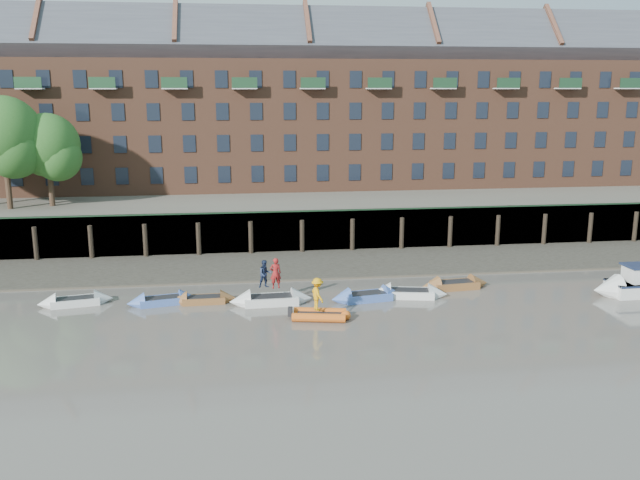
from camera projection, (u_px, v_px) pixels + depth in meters
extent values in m
plane|color=#655E57|center=(391.00, 359.00, 32.46)|extent=(220.00, 220.00, 0.00)
cube|color=#3D382F|center=(335.00, 264.00, 49.86)|extent=(110.00, 8.00, 0.50)
cube|color=#4C4336|center=(342.00, 276.00, 46.58)|extent=(110.00, 1.60, 0.10)
cube|color=#2D2A26|center=(326.00, 230.00, 53.77)|extent=(110.00, 0.80, 3.20)
cylinder|color=black|center=(35.00, 244.00, 50.41)|extent=(0.36, 0.36, 2.60)
cylinder|color=black|center=(91.00, 242.00, 50.92)|extent=(0.36, 0.36, 2.60)
cylinder|color=black|center=(145.00, 241.00, 51.42)|extent=(0.36, 0.36, 2.60)
cylinder|color=black|center=(199.00, 239.00, 51.93)|extent=(0.36, 0.36, 2.60)
cylinder|color=black|center=(251.00, 238.00, 52.44)|extent=(0.36, 0.36, 2.60)
cylinder|color=black|center=(302.00, 236.00, 52.95)|extent=(0.36, 0.36, 2.60)
cylinder|color=black|center=(352.00, 235.00, 53.46)|extent=(0.36, 0.36, 2.60)
cylinder|color=black|center=(402.00, 234.00, 53.97)|extent=(0.36, 0.36, 2.60)
cylinder|color=black|center=(450.00, 232.00, 54.47)|extent=(0.36, 0.36, 2.60)
cylinder|color=black|center=(498.00, 231.00, 54.98)|extent=(0.36, 0.36, 2.60)
cylinder|color=black|center=(544.00, 230.00, 55.49)|extent=(0.36, 0.36, 2.60)
cylinder|color=black|center=(590.00, 228.00, 56.00)|extent=(0.36, 0.36, 2.60)
cylinder|color=black|center=(635.00, 227.00, 56.51)|extent=(0.36, 0.36, 2.60)
cube|color=#264C2D|center=(327.00, 211.00, 53.11)|extent=(110.00, 0.06, 0.10)
cube|color=#5E594D|center=(307.00, 202.00, 66.92)|extent=(110.00, 28.00, 3.20)
cube|color=brown|center=(306.00, 124.00, 66.21)|extent=(80.00, 10.00, 12.00)
cube|color=#42444C|center=(305.00, 48.00, 64.62)|extent=(80.60, 15.56, 15.56)
cube|color=black|center=(16.00, 178.00, 58.98)|extent=(1.10, 0.12, 1.50)
cube|color=black|center=(52.00, 177.00, 59.36)|extent=(1.10, 0.12, 1.50)
cube|color=black|center=(87.00, 177.00, 59.74)|extent=(1.10, 0.12, 1.50)
cube|color=black|center=(122.00, 176.00, 60.12)|extent=(1.10, 0.12, 1.50)
cube|color=black|center=(157.00, 175.00, 60.50)|extent=(1.10, 0.12, 1.50)
cube|color=black|center=(191.00, 175.00, 60.88)|extent=(1.10, 0.12, 1.50)
cube|color=black|center=(224.00, 174.00, 61.26)|extent=(1.10, 0.12, 1.50)
cube|color=black|center=(257.00, 174.00, 61.64)|extent=(1.10, 0.12, 1.50)
cube|color=black|center=(290.00, 173.00, 62.02)|extent=(1.10, 0.12, 1.50)
cube|color=black|center=(323.00, 173.00, 62.41)|extent=(1.10, 0.12, 1.50)
cube|color=black|center=(355.00, 172.00, 62.79)|extent=(1.10, 0.12, 1.50)
cube|color=black|center=(386.00, 172.00, 63.17)|extent=(1.10, 0.12, 1.50)
cube|color=black|center=(417.00, 171.00, 63.55)|extent=(1.10, 0.12, 1.50)
cube|color=black|center=(448.00, 171.00, 63.93)|extent=(1.10, 0.12, 1.50)
cube|color=black|center=(479.00, 170.00, 64.31)|extent=(1.10, 0.12, 1.50)
cube|color=black|center=(509.00, 170.00, 64.69)|extent=(1.10, 0.12, 1.50)
cube|color=black|center=(539.00, 169.00, 65.07)|extent=(1.10, 0.12, 1.50)
cube|color=black|center=(568.00, 169.00, 65.46)|extent=(1.10, 0.12, 1.50)
cube|color=black|center=(597.00, 168.00, 65.84)|extent=(1.10, 0.12, 1.50)
cube|color=black|center=(626.00, 168.00, 66.22)|extent=(1.10, 0.12, 1.50)
cube|color=black|center=(13.00, 145.00, 58.36)|extent=(1.10, 0.12, 1.50)
cube|color=black|center=(49.00, 145.00, 58.74)|extent=(1.10, 0.12, 1.50)
cube|color=black|center=(85.00, 145.00, 59.12)|extent=(1.10, 0.12, 1.50)
cube|color=black|center=(120.00, 144.00, 59.50)|extent=(1.10, 0.12, 1.50)
cube|color=black|center=(155.00, 144.00, 59.88)|extent=(1.10, 0.12, 1.50)
cube|color=black|center=(189.00, 144.00, 60.26)|extent=(1.10, 0.12, 1.50)
cube|color=black|center=(223.00, 143.00, 60.64)|extent=(1.10, 0.12, 1.50)
cube|color=black|center=(257.00, 143.00, 61.03)|extent=(1.10, 0.12, 1.50)
cube|color=black|center=(290.00, 143.00, 61.41)|extent=(1.10, 0.12, 1.50)
cube|color=black|center=(323.00, 142.00, 61.79)|extent=(1.10, 0.12, 1.50)
cube|color=black|center=(355.00, 142.00, 62.17)|extent=(1.10, 0.12, 1.50)
cube|color=black|center=(387.00, 142.00, 62.55)|extent=(1.10, 0.12, 1.50)
cube|color=black|center=(418.00, 141.00, 62.93)|extent=(1.10, 0.12, 1.50)
cube|color=black|center=(450.00, 141.00, 63.31)|extent=(1.10, 0.12, 1.50)
cube|color=black|center=(480.00, 141.00, 63.69)|extent=(1.10, 0.12, 1.50)
cube|color=black|center=(511.00, 140.00, 64.07)|extent=(1.10, 0.12, 1.50)
cube|color=black|center=(541.00, 140.00, 64.46)|extent=(1.10, 0.12, 1.50)
cube|color=black|center=(570.00, 140.00, 64.84)|extent=(1.10, 0.12, 1.50)
cube|color=black|center=(600.00, 139.00, 65.22)|extent=(1.10, 0.12, 1.50)
cube|color=black|center=(629.00, 139.00, 65.60)|extent=(1.10, 0.12, 1.50)
cube|color=black|center=(10.00, 113.00, 57.74)|extent=(1.10, 0.12, 1.50)
cube|color=black|center=(46.00, 112.00, 58.12)|extent=(1.10, 0.12, 1.50)
cube|color=black|center=(82.00, 112.00, 58.50)|extent=(1.10, 0.12, 1.50)
cube|color=black|center=(118.00, 112.00, 58.88)|extent=(1.10, 0.12, 1.50)
cube|color=black|center=(153.00, 112.00, 59.26)|extent=(1.10, 0.12, 1.50)
cube|color=black|center=(188.00, 112.00, 59.65)|extent=(1.10, 0.12, 1.50)
cube|color=black|center=(222.00, 112.00, 60.03)|extent=(1.10, 0.12, 1.50)
cube|color=black|center=(256.00, 111.00, 60.41)|extent=(1.10, 0.12, 1.50)
cube|color=black|center=(290.00, 111.00, 60.79)|extent=(1.10, 0.12, 1.50)
cube|color=black|center=(323.00, 111.00, 61.17)|extent=(1.10, 0.12, 1.50)
cube|color=black|center=(355.00, 111.00, 61.55)|extent=(1.10, 0.12, 1.50)
cube|color=black|center=(388.00, 111.00, 61.93)|extent=(1.10, 0.12, 1.50)
cube|color=black|center=(419.00, 111.00, 62.31)|extent=(1.10, 0.12, 1.50)
cube|color=black|center=(451.00, 111.00, 62.69)|extent=(1.10, 0.12, 1.50)
cube|color=black|center=(482.00, 110.00, 63.08)|extent=(1.10, 0.12, 1.50)
cube|color=black|center=(513.00, 110.00, 63.46)|extent=(1.10, 0.12, 1.50)
cube|color=black|center=(543.00, 110.00, 63.84)|extent=(1.10, 0.12, 1.50)
cube|color=black|center=(573.00, 110.00, 64.22)|extent=(1.10, 0.12, 1.50)
cube|color=black|center=(602.00, 110.00, 64.60)|extent=(1.10, 0.12, 1.50)
cube|color=black|center=(632.00, 110.00, 64.98)|extent=(1.10, 0.12, 1.50)
cube|color=black|center=(6.00, 79.00, 57.12)|extent=(1.10, 0.12, 1.50)
cube|color=black|center=(43.00, 79.00, 57.50)|extent=(1.10, 0.12, 1.50)
cube|color=black|center=(80.00, 79.00, 57.88)|extent=(1.10, 0.12, 1.50)
cube|color=black|center=(116.00, 79.00, 58.27)|extent=(1.10, 0.12, 1.50)
cube|color=black|center=(151.00, 79.00, 58.65)|extent=(1.10, 0.12, 1.50)
cube|color=black|center=(187.00, 79.00, 59.03)|extent=(1.10, 0.12, 1.50)
cube|color=black|center=(221.00, 79.00, 59.41)|extent=(1.10, 0.12, 1.50)
cube|color=black|center=(256.00, 79.00, 59.79)|extent=(1.10, 0.12, 1.50)
cube|color=black|center=(289.00, 79.00, 60.17)|extent=(1.10, 0.12, 1.50)
cube|color=black|center=(323.00, 79.00, 60.55)|extent=(1.10, 0.12, 1.50)
cube|color=black|center=(356.00, 79.00, 60.93)|extent=(1.10, 0.12, 1.50)
cube|color=black|center=(388.00, 79.00, 61.31)|extent=(1.10, 0.12, 1.50)
cube|color=black|center=(420.00, 79.00, 61.70)|extent=(1.10, 0.12, 1.50)
cube|color=black|center=(452.00, 79.00, 62.08)|extent=(1.10, 0.12, 1.50)
cube|color=black|center=(483.00, 80.00, 62.46)|extent=(1.10, 0.12, 1.50)
cube|color=black|center=(514.00, 80.00, 62.84)|extent=(1.10, 0.12, 1.50)
cube|color=black|center=(545.00, 80.00, 63.22)|extent=(1.10, 0.12, 1.50)
cube|color=black|center=(575.00, 80.00, 63.60)|extent=(1.10, 0.12, 1.50)
cube|color=black|center=(605.00, 80.00, 63.98)|extent=(1.10, 0.12, 1.50)
cube|color=black|center=(635.00, 80.00, 64.36)|extent=(1.10, 0.12, 1.50)
cylinder|color=#3A281C|center=(8.00, 179.00, 53.68)|extent=(0.44, 0.44, 4.75)
sphere|color=#2E6323|center=(3.00, 135.00, 52.90)|extent=(6.08, 6.08, 6.08)
cylinder|color=#3A281C|center=(51.00, 182.00, 55.11)|extent=(0.44, 0.44, 4.00)
sphere|color=#2E6323|center=(47.00, 145.00, 54.45)|extent=(5.12, 5.12, 5.12)
cube|color=silver|center=(76.00, 301.00, 40.42)|extent=(2.95, 1.75, 0.43)
cone|color=silver|center=(104.00, 299.00, 40.92)|extent=(1.29, 1.43, 1.25)
cone|color=silver|center=(47.00, 304.00, 39.93)|extent=(1.29, 1.43, 1.25)
cube|color=black|center=(75.00, 298.00, 40.38)|extent=(2.44, 1.35, 0.06)
cube|color=#4464B0|center=(162.00, 301.00, 40.58)|extent=(2.86, 1.72, 0.42)
cone|color=#4464B0|center=(188.00, 298.00, 41.08)|extent=(1.26, 1.39, 1.20)
cone|color=#4464B0|center=(135.00, 303.00, 40.08)|extent=(1.26, 1.39, 1.20)
cube|color=black|center=(162.00, 298.00, 40.54)|extent=(2.36, 1.33, 0.06)
cube|color=brown|center=(204.00, 300.00, 40.81)|extent=(2.56, 1.20, 0.40)
cone|color=brown|center=(229.00, 298.00, 41.03)|extent=(1.01, 1.17, 1.15)
cone|color=brown|center=(179.00, 301.00, 40.59)|extent=(1.01, 1.17, 1.15)
cube|color=black|center=(204.00, 297.00, 40.77)|extent=(2.13, 0.90, 0.06)
cube|color=silver|center=(271.00, 300.00, 40.57)|extent=(3.25, 1.56, 0.50)
cone|color=silver|center=(302.00, 298.00, 40.88)|extent=(1.30, 1.49, 1.45)
cone|color=silver|center=(240.00, 302.00, 40.27)|extent=(1.30, 1.49, 1.45)
cube|color=black|center=(271.00, 296.00, 40.52)|extent=(2.71, 1.18, 0.06)
cube|color=#4464B0|center=(367.00, 297.00, 41.31)|extent=(3.12, 1.80, 0.46)
cone|color=#4464B0|center=(393.00, 294.00, 41.80)|extent=(1.35, 1.50, 1.33)
cone|color=#4464B0|center=(340.00, 299.00, 40.82)|extent=(1.35, 1.50, 1.33)
cube|color=black|center=(367.00, 293.00, 41.26)|extent=(2.58, 1.39, 0.06)
cube|color=silver|center=(409.00, 293.00, 41.93)|extent=(3.20, 1.92, 0.47)
cone|color=silver|center=(438.00, 294.00, 41.81)|extent=(1.41, 1.56, 1.35)
cone|color=silver|center=(381.00, 293.00, 42.05)|extent=(1.41, 1.56, 1.35)
cube|color=black|center=(409.00, 290.00, 41.88)|extent=(2.64, 1.49, 0.06)
cube|color=brown|center=(455.00, 285.00, 43.73)|extent=(3.08, 1.64, 0.46)
cone|color=brown|center=(479.00, 283.00, 44.12)|extent=(1.28, 1.45, 1.33)
cone|color=brown|center=(430.00, 287.00, 43.33)|extent=(1.28, 1.45, 1.33)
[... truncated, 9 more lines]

